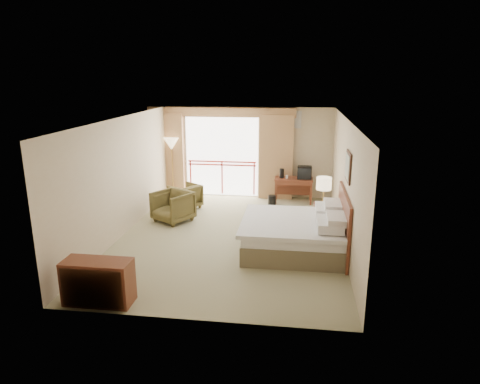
# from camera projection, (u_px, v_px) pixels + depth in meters

# --- Properties ---
(floor) EXTENTS (7.00, 7.00, 0.00)m
(floor) POSITION_uv_depth(u_px,v_px,m) (231.00, 237.00, 9.88)
(floor) COLOR #948E66
(floor) RESTS_ON ground
(ceiling) EXTENTS (7.00, 7.00, 0.00)m
(ceiling) POSITION_uv_depth(u_px,v_px,m) (230.00, 119.00, 9.16)
(ceiling) COLOR white
(ceiling) RESTS_ON wall_back
(wall_back) EXTENTS (5.00, 0.00, 5.00)m
(wall_back) POSITION_uv_depth(u_px,v_px,m) (248.00, 152.00, 12.86)
(wall_back) COLOR beige
(wall_back) RESTS_ON ground
(wall_front) EXTENTS (5.00, 0.00, 5.00)m
(wall_front) POSITION_uv_depth(u_px,v_px,m) (193.00, 237.00, 6.17)
(wall_front) COLOR beige
(wall_front) RESTS_ON ground
(wall_left) EXTENTS (0.00, 7.00, 7.00)m
(wall_left) POSITION_uv_depth(u_px,v_px,m) (123.00, 176.00, 9.84)
(wall_left) COLOR beige
(wall_left) RESTS_ON ground
(wall_right) EXTENTS (0.00, 7.00, 7.00)m
(wall_right) POSITION_uv_depth(u_px,v_px,m) (345.00, 184.00, 9.20)
(wall_right) COLOR beige
(wall_right) RESTS_ON ground
(balcony_door) EXTENTS (2.40, 0.00, 2.40)m
(balcony_door) POSITION_uv_depth(u_px,v_px,m) (222.00, 157.00, 12.98)
(balcony_door) COLOR white
(balcony_door) RESTS_ON wall_back
(balcony_railing) EXTENTS (2.09, 0.03, 1.02)m
(balcony_railing) POSITION_uv_depth(u_px,v_px,m) (222.00, 169.00, 13.07)
(balcony_railing) COLOR red
(balcony_railing) RESTS_ON wall_back
(curtain_left) EXTENTS (1.00, 0.26, 2.50)m
(curtain_left) POSITION_uv_depth(u_px,v_px,m) (168.00, 155.00, 13.06)
(curtain_left) COLOR #996C46
(curtain_left) RESTS_ON wall_back
(curtain_right) EXTENTS (1.00, 0.26, 2.50)m
(curtain_right) POSITION_uv_depth(u_px,v_px,m) (276.00, 157.00, 12.63)
(curtain_right) COLOR #996C46
(curtain_right) RESTS_ON wall_back
(valance) EXTENTS (4.40, 0.22, 0.28)m
(valance) POSITION_uv_depth(u_px,v_px,m) (221.00, 112.00, 12.53)
(valance) COLOR #996C46
(valance) RESTS_ON wall_back
(hvac_vent) EXTENTS (0.50, 0.04, 0.50)m
(hvac_vent) POSITION_uv_depth(u_px,v_px,m) (293.00, 120.00, 12.40)
(hvac_vent) COLOR silver
(hvac_vent) RESTS_ON wall_back
(bed) EXTENTS (2.13, 2.06, 0.97)m
(bed) POSITION_uv_depth(u_px,v_px,m) (296.00, 234.00, 9.01)
(bed) COLOR brown
(bed) RESTS_ON floor
(headboard) EXTENTS (0.06, 2.10, 1.30)m
(headboard) POSITION_uv_depth(u_px,v_px,m) (344.00, 224.00, 8.82)
(headboard) COLOR #592517
(headboard) RESTS_ON wall_right
(framed_art) EXTENTS (0.04, 0.72, 0.60)m
(framed_art) POSITION_uv_depth(u_px,v_px,m) (348.00, 167.00, 8.49)
(framed_art) COLOR black
(framed_art) RESTS_ON wall_right
(nightstand) EXTENTS (0.43, 0.51, 0.59)m
(nightstand) POSITION_uv_depth(u_px,v_px,m) (322.00, 216.00, 10.40)
(nightstand) COLOR #592517
(nightstand) RESTS_ON floor
(table_lamp) EXTENTS (0.36, 0.36, 0.64)m
(table_lamp) POSITION_uv_depth(u_px,v_px,m) (324.00, 184.00, 10.24)
(table_lamp) COLOR tan
(table_lamp) RESTS_ON nightstand
(phone) EXTENTS (0.21, 0.19, 0.08)m
(phone) POSITION_uv_depth(u_px,v_px,m) (321.00, 205.00, 10.18)
(phone) COLOR black
(phone) RESTS_ON nightstand
(desk) EXTENTS (1.10, 0.53, 0.72)m
(desk) POSITION_uv_depth(u_px,v_px,m) (294.00, 183.00, 12.44)
(desk) COLOR #592517
(desk) RESTS_ON floor
(tv) EXTENTS (0.40, 0.32, 0.37)m
(tv) POSITION_uv_depth(u_px,v_px,m) (304.00, 173.00, 12.26)
(tv) COLOR black
(tv) RESTS_ON desk
(coffee_maker) EXTENTS (0.15, 0.15, 0.28)m
(coffee_maker) POSITION_uv_depth(u_px,v_px,m) (282.00, 173.00, 12.36)
(coffee_maker) COLOR black
(coffee_maker) RESTS_ON desk
(cup) EXTENTS (0.09, 0.09, 0.10)m
(cup) POSITION_uv_depth(u_px,v_px,m) (287.00, 177.00, 12.32)
(cup) COLOR white
(cup) RESTS_ON desk
(wastebasket) EXTENTS (0.25, 0.25, 0.28)m
(wastebasket) POSITION_uv_depth(u_px,v_px,m) (272.00, 200.00, 12.24)
(wastebasket) COLOR black
(wastebasket) RESTS_ON floor
(armchair_far) EXTENTS (1.03, 1.02, 0.68)m
(armchair_far) POSITION_uv_depth(u_px,v_px,m) (186.00, 208.00, 12.00)
(armchair_far) COLOR #4D411E
(armchair_far) RESTS_ON floor
(armchair_near) EXTENTS (1.17, 1.17, 0.78)m
(armchair_near) POSITION_uv_depth(u_px,v_px,m) (173.00, 221.00, 10.93)
(armchair_near) COLOR #4D411E
(armchair_near) RESTS_ON floor
(side_table) EXTENTS (0.46, 0.46, 0.50)m
(side_table) POSITION_uv_depth(u_px,v_px,m) (174.00, 200.00, 11.55)
(side_table) COLOR black
(side_table) RESTS_ON floor
(book) EXTENTS (0.19, 0.24, 0.02)m
(book) POSITION_uv_depth(u_px,v_px,m) (174.00, 194.00, 11.50)
(book) COLOR white
(book) RESTS_ON side_table
(floor_lamp) EXTENTS (0.46, 0.46, 1.80)m
(floor_lamp) POSITION_uv_depth(u_px,v_px,m) (171.00, 146.00, 12.78)
(floor_lamp) COLOR tan
(floor_lamp) RESTS_ON floor
(dresser) EXTENTS (1.11, 0.47, 0.74)m
(dresser) POSITION_uv_depth(u_px,v_px,m) (98.00, 282.00, 6.94)
(dresser) COLOR #592517
(dresser) RESTS_ON floor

